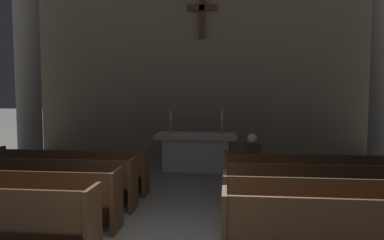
% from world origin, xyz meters
% --- Properties ---
extents(pew_left_row_2, '(3.29, 0.50, 0.95)m').
position_xyz_m(pew_left_row_2, '(-2.44, 0.91, 0.48)').
color(pew_left_row_2, brown).
rests_on(pew_left_row_2, ground).
extents(pew_left_row_3, '(3.29, 0.50, 0.95)m').
position_xyz_m(pew_left_row_3, '(-2.44, 1.87, 0.48)').
color(pew_left_row_3, brown).
rests_on(pew_left_row_3, ground).
extents(pew_left_row_4, '(3.29, 0.50, 0.95)m').
position_xyz_m(pew_left_row_4, '(-2.44, 2.82, 0.48)').
color(pew_left_row_4, brown).
rests_on(pew_left_row_4, ground).
extents(pew_right_row_1, '(3.29, 0.50, 0.95)m').
position_xyz_m(pew_right_row_1, '(2.44, -0.04, 0.48)').
color(pew_right_row_1, brown).
rests_on(pew_right_row_1, ground).
extents(pew_right_row_2, '(3.29, 0.50, 0.95)m').
position_xyz_m(pew_right_row_2, '(2.44, 0.91, 0.48)').
color(pew_right_row_2, brown).
rests_on(pew_right_row_2, ground).
extents(pew_right_row_3, '(3.29, 0.50, 0.95)m').
position_xyz_m(pew_right_row_3, '(2.44, 1.87, 0.48)').
color(pew_right_row_3, brown).
rests_on(pew_right_row_3, ground).
extents(pew_right_row_4, '(3.29, 0.50, 0.95)m').
position_xyz_m(pew_right_row_4, '(2.44, 2.82, 0.48)').
color(pew_right_row_4, brown).
rests_on(pew_right_row_4, ground).
extents(column_left_second, '(1.05, 1.05, 7.40)m').
position_xyz_m(column_left_second, '(-4.97, 5.65, 3.62)').
color(column_left_second, '#ADA89E').
rests_on(column_left_second, ground).
extents(altar, '(2.20, 0.90, 1.01)m').
position_xyz_m(altar, '(0.00, 5.33, 0.53)').
color(altar, '#BCB7AD').
rests_on(altar, ground).
extents(candlestick_left, '(0.16, 0.16, 0.64)m').
position_xyz_m(candlestick_left, '(-0.70, 5.33, 1.21)').
color(candlestick_left, '#B79338').
rests_on(candlestick_left, altar).
extents(candlestick_right, '(0.16, 0.16, 0.64)m').
position_xyz_m(candlestick_right, '(0.70, 5.33, 1.21)').
color(candlestick_right, '#B79338').
rests_on(candlestick_right, altar).
extents(apse_with_cross, '(11.06, 0.43, 8.35)m').
position_xyz_m(apse_with_cross, '(0.00, 7.54, 4.18)').
color(apse_with_cross, gray).
rests_on(apse_with_cross, ground).
extents(lone_worshipper, '(0.32, 0.43, 1.32)m').
position_xyz_m(lone_worshipper, '(1.34, 2.86, 0.69)').
color(lone_worshipper, '#26262B').
rests_on(lone_worshipper, ground).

